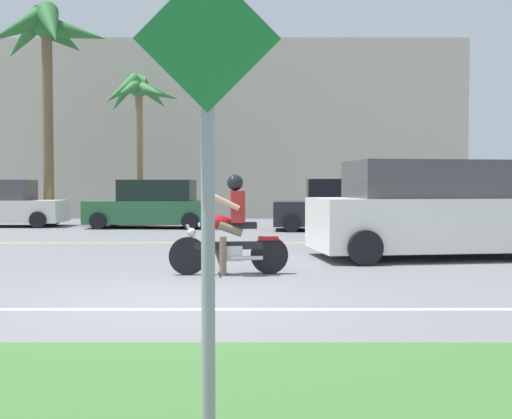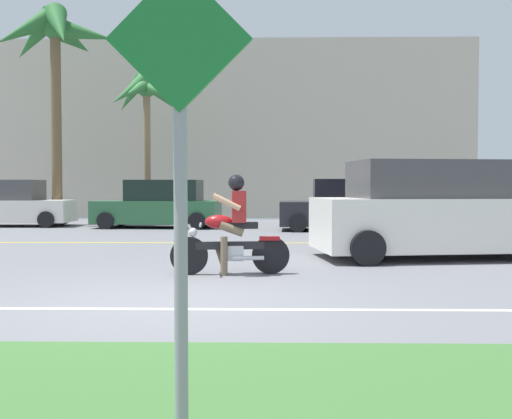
{
  "view_description": "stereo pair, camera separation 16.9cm",
  "coord_description": "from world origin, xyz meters",
  "px_view_note": "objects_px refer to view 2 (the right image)",
  "views": [
    {
      "loc": [
        1.0,
        -7.49,
        1.44
      ],
      "look_at": [
        0.95,
        3.86,
        0.99
      ],
      "focal_mm": 42.85,
      "sensor_mm": 36.0,
      "label": 1
    },
    {
      "loc": [
        1.17,
        -7.49,
        1.44
      ],
      "look_at": [
        0.95,
        3.86,
        0.99
      ],
      "focal_mm": 42.85,
      "sensor_mm": 36.0,
      "label": 2
    }
  ],
  "objects_px": {
    "suv_nearby": "(436,211)",
    "parked_car_0": "(10,205)",
    "palm_tree_1": "(147,98)",
    "motorcyclist": "(231,232)",
    "parked_car_2": "(345,207)",
    "parked_car_1": "(159,205)",
    "palm_tree_0": "(55,42)",
    "street_sign": "(180,183)",
    "parked_car_3": "(496,208)"
  },
  "relations": [
    {
      "from": "parked_car_1",
      "to": "parked_car_3",
      "type": "distance_m",
      "value": 11.26
    },
    {
      "from": "suv_nearby",
      "to": "parked_car_0",
      "type": "bearing_deg",
      "value": 143.52
    },
    {
      "from": "motorcyclist",
      "to": "parked_car_3",
      "type": "height_order",
      "value": "motorcyclist"
    },
    {
      "from": "parked_car_3",
      "to": "palm_tree_1",
      "type": "height_order",
      "value": "palm_tree_1"
    },
    {
      "from": "motorcyclist",
      "to": "parked_car_2",
      "type": "relative_size",
      "value": 0.47
    },
    {
      "from": "parked_car_1",
      "to": "parked_car_2",
      "type": "relative_size",
      "value": 1.05
    },
    {
      "from": "motorcyclist",
      "to": "street_sign",
      "type": "bearing_deg",
      "value": -88.3
    },
    {
      "from": "parked_car_2",
      "to": "palm_tree_1",
      "type": "bearing_deg",
      "value": 151.97
    },
    {
      "from": "suv_nearby",
      "to": "parked_car_3",
      "type": "relative_size",
      "value": 1.17
    },
    {
      "from": "parked_car_0",
      "to": "palm_tree_1",
      "type": "bearing_deg",
      "value": 23.76
    },
    {
      "from": "palm_tree_0",
      "to": "street_sign",
      "type": "distance_m",
      "value": 21.43
    },
    {
      "from": "parked_car_0",
      "to": "palm_tree_0",
      "type": "xyz_separation_m",
      "value": [
        1.4,
        0.82,
        5.84
      ]
    },
    {
      "from": "parked_car_1",
      "to": "street_sign",
      "type": "xyz_separation_m",
      "value": [
        3.3,
        -18.03,
        0.69
      ]
    },
    {
      "from": "suv_nearby",
      "to": "parked_car_2",
      "type": "relative_size",
      "value": 1.22
    },
    {
      "from": "parked_car_2",
      "to": "parked_car_0",
      "type": "bearing_deg",
      "value": 171.14
    },
    {
      "from": "parked_car_1",
      "to": "palm_tree_0",
      "type": "xyz_separation_m",
      "value": [
        -3.99,
        1.45,
        5.85
      ]
    },
    {
      "from": "motorcyclist",
      "to": "palm_tree_1",
      "type": "bearing_deg",
      "value": 106.64
    },
    {
      "from": "motorcyclist",
      "to": "parked_car_1",
      "type": "distance_m",
      "value": 11.27
    },
    {
      "from": "street_sign",
      "to": "palm_tree_0",
      "type": "bearing_deg",
      "value": 110.53
    },
    {
      "from": "parked_car_1",
      "to": "parked_car_0",
      "type": "bearing_deg",
      "value": 173.26
    },
    {
      "from": "motorcyclist",
      "to": "palm_tree_0",
      "type": "relative_size",
      "value": 0.24
    },
    {
      "from": "parked_car_0",
      "to": "street_sign",
      "type": "distance_m",
      "value": 20.6
    },
    {
      "from": "suv_nearby",
      "to": "parked_car_1",
      "type": "relative_size",
      "value": 1.16
    },
    {
      "from": "parked_car_3",
      "to": "palm_tree_0",
      "type": "relative_size",
      "value": 0.53
    },
    {
      "from": "street_sign",
      "to": "motorcyclist",
      "type": "bearing_deg",
      "value": 91.7
    },
    {
      "from": "parked_car_0",
      "to": "parked_car_3",
      "type": "relative_size",
      "value": 0.99
    },
    {
      "from": "suv_nearby",
      "to": "street_sign",
      "type": "height_order",
      "value": "street_sign"
    },
    {
      "from": "parked_car_2",
      "to": "palm_tree_1",
      "type": "xyz_separation_m",
      "value": [
        -7.07,
        3.76,
        4.0
      ]
    },
    {
      "from": "parked_car_1",
      "to": "palm_tree_1",
      "type": "bearing_deg",
      "value": 109.59
    },
    {
      "from": "palm_tree_0",
      "to": "suv_nearby",
      "type": "bearing_deg",
      "value": -42.22
    },
    {
      "from": "palm_tree_1",
      "to": "street_sign",
      "type": "bearing_deg",
      "value": -78.41
    },
    {
      "from": "motorcyclist",
      "to": "parked_car_3",
      "type": "distance_m",
      "value": 13.35
    },
    {
      "from": "parked_car_1",
      "to": "parked_car_3",
      "type": "bearing_deg",
      "value": -1.4
    },
    {
      "from": "palm_tree_1",
      "to": "parked_car_1",
      "type": "bearing_deg",
      "value": -70.41
    },
    {
      "from": "parked_car_2",
      "to": "parked_car_3",
      "type": "distance_m",
      "value": 5.18
    },
    {
      "from": "parked_car_0",
      "to": "parked_car_2",
      "type": "height_order",
      "value": "parked_car_2"
    },
    {
      "from": "parked_car_3",
      "to": "palm_tree_1",
      "type": "xyz_separation_m",
      "value": [
        -12.18,
        2.88,
        4.06
      ]
    },
    {
      "from": "palm_tree_0",
      "to": "palm_tree_1",
      "type": "distance_m",
      "value": 3.76
    },
    {
      "from": "suv_nearby",
      "to": "parked_car_0",
      "type": "height_order",
      "value": "suv_nearby"
    },
    {
      "from": "motorcyclist",
      "to": "street_sign",
      "type": "distance_m",
      "value": 7.24
    },
    {
      "from": "suv_nearby",
      "to": "parked_car_3",
      "type": "xyz_separation_m",
      "value": [
        4.25,
        8.26,
        -0.24
      ]
    },
    {
      "from": "suv_nearby",
      "to": "palm_tree_1",
      "type": "bearing_deg",
      "value": 125.47
    },
    {
      "from": "suv_nearby",
      "to": "palm_tree_0",
      "type": "xyz_separation_m",
      "value": [
        -11.0,
        9.98,
        5.67
      ]
    },
    {
      "from": "suv_nearby",
      "to": "street_sign",
      "type": "bearing_deg",
      "value": -111.3
    },
    {
      "from": "parked_car_2",
      "to": "parked_car_3",
      "type": "bearing_deg",
      "value": 9.86
    },
    {
      "from": "palm_tree_1",
      "to": "motorcyclist",
      "type": "bearing_deg",
      "value": -73.36
    },
    {
      "from": "motorcyclist",
      "to": "parked_car_1",
      "type": "bearing_deg",
      "value": 105.92
    },
    {
      "from": "parked_car_0",
      "to": "palm_tree_0",
      "type": "bearing_deg",
      "value": 30.28
    },
    {
      "from": "motorcyclist",
      "to": "suv_nearby",
      "type": "height_order",
      "value": "suv_nearby"
    },
    {
      "from": "parked_car_3",
      "to": "street_sign",
      "type": "xyz_separation_m",
      "value": [
        -7.95,
        -17.75,
        0.75
      ]
    }
  ]
}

